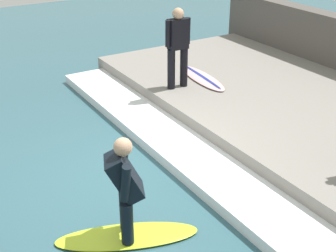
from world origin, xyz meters
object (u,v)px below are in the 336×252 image
(surfboard_riding, at_px, (127,236))
(surfer_riding, at_px, (125,184))
(surfer_waiting_near, at_px, (178,44))
(surfboard_waiting_near, at_px, (202,78))

(surfboard_riding, xyz_separation_m, surfer_riding, (-0.00, 0.00, 0.83))
(surfer_waiting_near, relative_size, surfboard_waiting_near, 0.94)
(surfer_riding, xyz_separation_m, surfer_waiting_near, (2.97, 3.40, 0.50))
(surfboard_riding, bearing_deg, surfer_riding, 180.00)
(surfer_riding, relative_size, surfboard_waiting_near, 0.80)
(surfboard_riding, relative_size, surfboard_waiting_near, 1.09)
(surfboard_waiting_near, bearing_deg, surfboard_riding, -136.54)
(surfboard_riding, relative_size, surfer_riding, 1.36)
(surfer_waiting_near, bearing_deg, surfboard_riding, -131.12)
(surfer_riding, bearing_deg, surfboard_waiting_near, 43.46)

